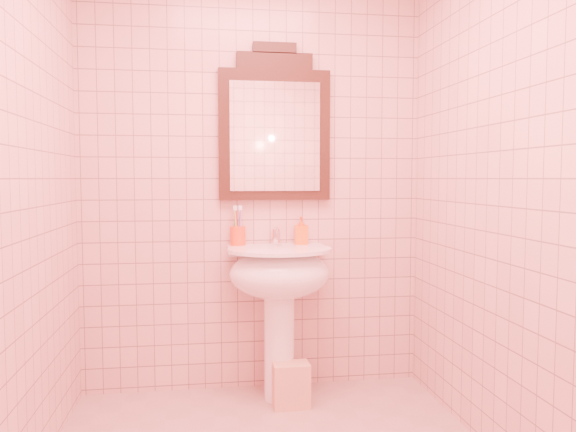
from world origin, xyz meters
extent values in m
cube|color=#DFA69B|center=(0.00, 1.10, 1.25)|extent=(2.00, 0.02, 2.50)
cylinder|color=white|center=(0.12, 0.88, 0.35)|extent=(0.17, 0.17, 0.70)
ellipsoid|color=white|center=(0.12, 0.86, 0.72)|extent=(0.56, 0.46, 0.28)
cube|color=white|center=(0.12, 1.03, 0.83)|extent=(0.56, 0.15, 0.05)
cylinder|color=white|center=(0.12, 0.86, 0.85)|extent=(0.58, 0.58, 0.02)
cylinder|color=white|center=(0.12, 1.03, 0.91)|extent=(0.04, 0.04, 0.09)
cylinder|color=white|center=(0.12, 0.97, 0.94)|extent=(0.02, 0.10, 0.02)
cylinder|color=white|center=(0.12, 0.92, 0.93)|extent=(0.02, 0.02, 0.04)
cube|color=white|center=(0.12, 1.04, 0.96)|extent=(0.02, 0.07, 0.01)
cube|color=black|center=(0.12, 1.08, 1.50)|extent=(0.65, 0.05, 0.76)
cube|color=black|center=(0.12, 1.08, 1.93)|extent=(0.44, 0.05, 0.09)
cube|color=black|center=(0.12, 1.08, 2.00)|extent=(0.25, 0.05, 0.06)
cube|color=white|center=(0.12, 1.05, 1.49)|extent=(0.53, 0.01, 0.63)
cylinder|color=red|center=(-0.10, 1.03, 0.92)|extent=(0.09, 0.09, 0.11)
cylinder|color=silver|center=(-0.08, 1.03, 0.97)|extent=(0.01, 0.01, 0.21)
cylinder|color=#338CD8|center=(-0.09, 1.05, 0.97)|extent=(0.01, 0.01, 0.21)
cylinder|color=#E5334C|center=(-0.11, 1.05, 0.97)|extent=(0.01, 0.01, 0.21)
cylinder|color=#3FBF59|center=(-0.12, 1.03, 0.97)|extent=(0.01, 0.01, 0.21)
cylinder|color=#D8CC4C|center=(-0.11, 1.02, 0.97)|extent=(0.01, 0.01, 0.21)
cylinder|color=purple|center=(-0.09, 1.02, 0.97)|extent=(0.01, 0.01, 0.21)
imported|color=#E75B13|center=(0.27, 1.03, 0.95)|extent=(0.08, 0.08, 0.17)
cube|color=#EAB389|center=(0.17, 0.76, 0.12)|extent=(0.20, 0.14, 0.24)
camera|label=1|loc=(-0.29, -2.20, 1.25)|focal=35.00mm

